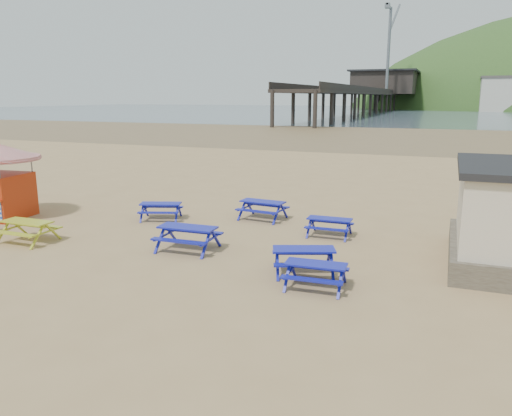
% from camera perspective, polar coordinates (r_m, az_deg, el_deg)
% --- Properties ---
extents(ground, '(400.00, 400.00, 0.00)m').
position_cam_1_polar(ground, '(17.69, -1.51, -4.18)').
color(ground, tan).
rests_on(ground, ground).
extents(wet_sand, '(400.00, 400.00, 0.00)m').
position_cam_1_polar(wet_sand, '(71.11, 15.96, 8.03)').
color(wet_sand, olive).
rests_on(wet_sand, ground).
extents(sea, '(400.00, 400.00, 0.00)m').
position_cam_1_polar(sea, '(185.81, 19.43, 10.36)').
color(sea, '#42525E').
rests_on(sea, ground).
extents(picnic_table_blue_a, '(2.05, 1.85, 0.71)m').
position_cam_1_polar(picnic_table_blue_a, '(21.54, -10.81, -0.36)').
color(picnic_table_blue_a, '#121EA2').
rests_on(picnic_table_blue_a, ground).
extents(picnic_table_blue_b, '(2.01, 1.68, 0.79)m').
position_cam_1_polar(picnic_table_blue_b, '(21.19, 0.78, -0.24)').
color(picnic_table_blue_b, '#121EA2').
rests_on(picnic_table_blue_b, ground).
extents(picnic_table_blue_c, '(1.64, 1.33, 0.68)m').
position_cam_1_polar(picnic_table_blue_c, '(18.84, 8.38, -2.18)').
color(picnic_table_blue_c, '#121EA2').
rests_on(picnic_table_blue_c, ground).
extents(picnic_table_blue_d, '(2.02, 1.65, 0.83)m').
position_cam_1_polar(picnic_table_blue_d, '(17.10, -7.79, -3.45)').
color(picnic_table_blue_d, '#121EA2').
rests_on(picnic_table_blue_d, ground).
extents(picnic_table_blue_e, '(2.21, 2.01, 0.76)m').
position_cam_1_polar(picnic_table_blue_e, '(14.85, 5.48, -6.02)').
color(picnic_table_blue_e, '#121EA2').
rests_on(picnic_table_blue_e, ground).
extents(picnic_table_blue_f, '(1.73, 1.42, 0.70)m').
position_cam_1_polar(picnic_table_blue_f, '(13.81, 6.83, -7.65)').
color(picnic_table_blue_f, '#121EA2').
rests_on(picnic_table_blue_f, ground).
extents(picnic_table_yellow, '(1.86, 1.50, 0.78)m').
position_cam_1_polar(picnic_table_yellow, '(19.67, -24.62, -2.44)').
color(picnic_table_yellow, gold).
rests_on(picnic_table_yellow, ground).
extents(pier, '(24.00, 220.00, 39.29)m').
position_cam_1_polar(pier, '(195.40, 14.26, 12.36)').
color(pier, black).
rests_on(pier, ground).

